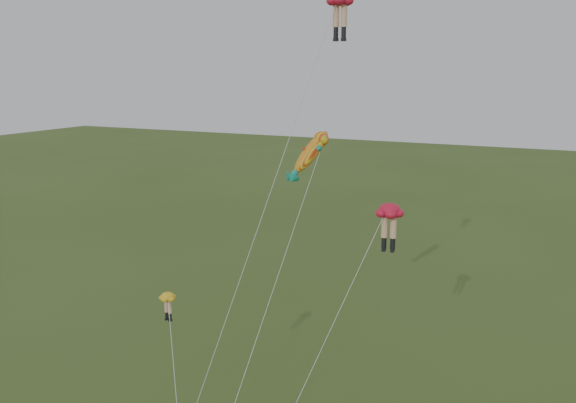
% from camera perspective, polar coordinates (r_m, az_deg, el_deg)
% --- Properties ---
extents(legs_kite_red_high, '(6.48, 8.71, 24.06)m').
position_cam_1_polar(legs_kite_red_high, '(32.90, 4.36, 16.43)').
color(legs_kite_red_high, red).
rests_on(legs_kite_red_high, ground).
extents(legs_kite_red_mid, '(5.15, 8.28, 13.85)m').
position_cam_1_polar(legs_kite_red_mid, '(32.16, 8.82, -1.47)').
color(legs_kite_red_mid, red).
rests_on(legs_kite_red_mid, ground).
extents(legs_kite_yellow, '(4.49, 5.06, 8.83)m').
position_cam_1_polar(legs_kite_yellow, '(34.64, -10.58, -9.29)').
color(legs_kite_yellow, yellow).
rests_on(legs_kite_yellow, ground).
extents(fish_kite, '(2.88, 10.34, 17.25)m').
position_cam_1_polar(fish_kite, '(35.17, 2.01, 4.25)').
color(fish_kite, yellow).
rests_on(fish_kite, ground).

